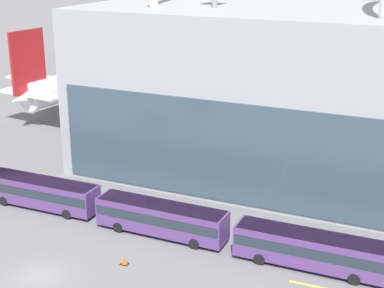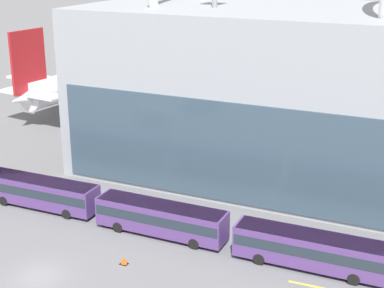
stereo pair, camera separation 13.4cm
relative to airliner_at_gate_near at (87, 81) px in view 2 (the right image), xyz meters
The scene contains 8 objects.
ground_plane 52.79m from the airliner_at_gate_near, 60.41° to the right, with size 440.00×440.00×0.00m, color slate.
airliner_at_gate_near is the anchor object (origin of this frame).
shuttle_bus_1 39.15m from the airliner_at_gate_near, 62.92° to the right, with size 12.65×2.88×3.04m.
shuttle_bus_2 47.33m from the airliner_at_gate_near, 47.88° to the right, with size 12.63×2.79×3.04m.
shuttle_bus_3 57.64m from the airliner_at_gate_near, 37.63° to the right, with size 12.65×2.88×3.04m.
floodlight_mast 36.93m from the airliner_at_gate_near, 31.28° to the right, with size 2.44×2.44×26.04m.
traffic_cone_0 51.83m from the airliner_at_gate_near, 52.78° to the right, with size 0.58×0.58×0.69m.
traffic_cone_2 51.94m from the airliner_at_gate_near, 52.63° to the right, with size 0.49×0.49×0.59m.
Camera 2 is at (28.81, -32.85, 25.52)m, focal length 55.00 mm.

